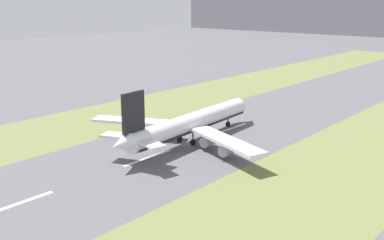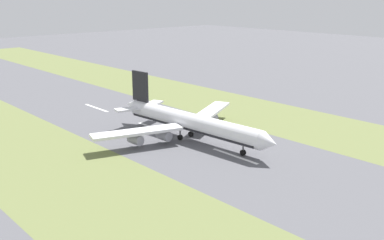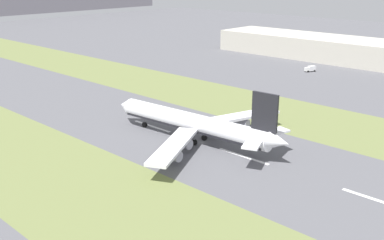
# 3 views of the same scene
# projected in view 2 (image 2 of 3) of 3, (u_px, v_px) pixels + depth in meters

# --- Properties ---
(ground_plane) EXTENTS (800.00, 800.00, 0.00)m
(ground_plane) POSITION_uv_depth(u_px,v_px,m) (183.00, 138.00, 152.08)
(ground_plane) COLOR #56565B
(grass_median_west) EXTENTS (40.00, 600.00, 0.01)m
(grass_median_west) POSITION_uv_depth(u_px,v_px,m) (267.00, 115.00, 181.25)
(grass_median_west) COLOR olive
(grass_median_west) RESTS_ON ground
(grass_median_east) EXTENTS (40.00, 600.00, 0.01)m
(grass_median_east) POSITION_uv_depth(u_px,v_px,m) (60.00, 172.00, 122.91)
(grass_median_east) COLOR olive
(grass_median_east) RESTS_ON ground
(centreline_dash_near) EXTENTS (1.20, 18.00, 0.01)m
(centreline_dash_near) POSITION_uv_depth(u_px,v_px,m) (96.00, 108.00, 192.19)
(centreline_dash_near) COLOR silver
(centreline_dash_near) RESTS_ON ground
(centreline_dash_mid) EXTENTS (1.20, 18.00, 0.01)m
(centreline_dash_mid) POSITION_uv_depth(u_px,v_px,m) (154.00, 128.00, 163.74)
(centreline_dash_mid) COLOR silver
(centreline_dash_mid) RESTS_ON ground
(centreline_dash_far) EXTENTS (1.20, 18.00, 0.01)m
(centreline_dash_far) POSITION_uv_depth(u_px,v_px,m) (235.00, 156.00, 135.30)
(centreline_dash_far) COLOR silver
(centreline_dash_far) RESTS_ON ground
(airplane_main_jet) EXTENTS (63.97, 67.22, 20.20)m
(airplane_main_jet) POSITION_uv_depth(u_px,v_px,m) (188.00, 122.00, 149.64)
(airplane_main_jet) COLOR white
(airplane_main_jet) RESTS_ON ground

